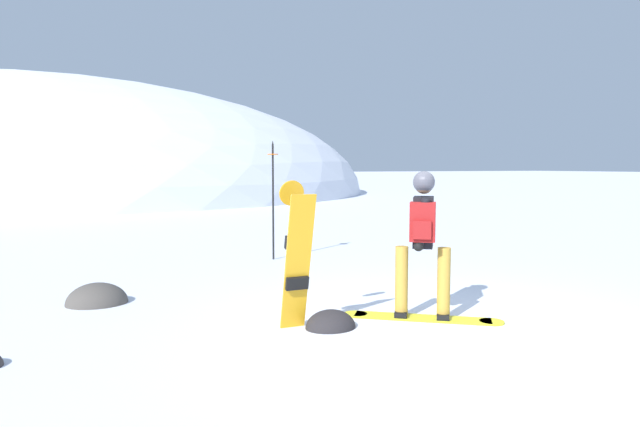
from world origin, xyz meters
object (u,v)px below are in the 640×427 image
Objects in this scene: snowboarder_main at (423,241)px; spare_snowboard at (297,255)px; piste_marker_near at (273,193)px; rock_dark at (331,328)px; rock_small at (97,304)px.

spare_snowboard is (-1.47, 0.20, -0.10)m from snowboarder_main.
piste_marker_near is at bearing 73.72° from spare_snowboard.
snowboarder_main is 1.06× the size of spare_snowboard.
rock_small is at bearing 135.78° from rock_dark.
rock_dark is (-0.96, -4.62, -1.27)m from piste_marker_near.
rock_small is (-3.25, -2.39, -1.27)m from piste_marker_near.
piste_marker_near is at bearing 78.27° from rock_dark.
snowboarder_main reaches higher than spare_snowboard.
piste_marker_near is 4.88m from rock_dark.
snowboarder_main is 4.77m from piste_marker_near.
snowboarder_main is 1.49m from spare_snowboard.
snowboarder_main is 3.02× the size of rock_dark.
rock_dark is 0.74× the size of rock_small.
spare_snowboard is at bearing 172.44° from snowboarder_main.
spare_snowboard is 0.90m from rock_dark.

